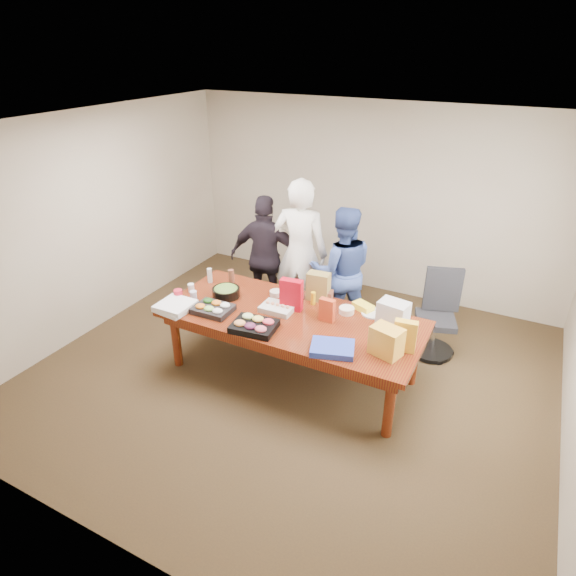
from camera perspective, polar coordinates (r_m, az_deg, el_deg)
The scene contains 36 objects.
floor at distance 5.67m, azimuth 0.41°, elevation -9.92°, with size 5.50×5.00×0.02m, color #47301E.
ceiling at distance 4.58m, azimuth 0.53°, elevation 18.35°, with size 5.50×5.00×0.02m, color white.
wall_back at distance 7.16m, azimuth 9.70°, elevation 10.03°, with size 5.50×0.04×2.70m, color beige.
wall_front at distance 3.28m, azimuth -20.29°, elevation -13.77°, with size 5.50×0.04×2.70m, color beige.
wall_left at distance 6.60m, azimuth -21.53°, elevation 7.03°, with size 0.04×5.00×2.70m, color beige.
conference_table at distance 5.45m, azimuth 0.43°, elevation -6.69°, with size 2.80×1.20×0.75m, color #4C1C0F.
office_chair at distance 5.98m, azimuth 16.84°, elevation -3.25°, with size 0.51×0.51×1.01m, color black.
person_center at distance 6.21m, azimuth 1.42°, elevation 4.01°, with size 0.71×0.46×1.94m, color white.
person_right at distance 6.13m, azimuth 6.25°, elevation 2.01°, with size 0.80×0.62×1.65m, color #374D91.
person_left at distance 6.44m, azimuth -2.53°, elevation 3.54°, with size 0.98×0.41×1.67m, color black.
veggie_tray at distance 5.38m, azimuth -8.72°, elevation -2.45°, with size 0.41×0.32×0.06m, color black.
fruit_tray at distance 5.02m, azimuth -3.95°, elevation -4.47°, with size 0.44×0.35×0.07m, color black.
sheet_cake at distance 5.34m, azimuth -1.23°, elevation -2.35°, with size 0.35×0.26×0.06m, color silver.
salad_bowl at distance 5.67m, azimuth -7.22°, elevation -0.51°, with size 0.32×0.32×0.10m, color black.
chip_bag_blue at distance 4.70m, azimuth 5.19°, elevation -6.98°, with size 0.41×0.31×0.06m, color #2B43B7.
chip_bag_red at distance 5.30m, azimuth 0.39°, elevation -0.78°, with size 0.24×0.10×0.35m, color #B3091A.
chip_bag_yellow at distance 4.75m, azimuth 13.45°, elevation -5.44°, with size 0.21×0.09×0.32m, color gold.
chip_bag_orange at distance 5.13m, azimuth 4.55°, elevation -2.57°, with size 0.16×0.07×0.25m, color #C43E1C.
mayo_jar at distance 5.58m, azimuth 1.38°, elevation -0.48°, with size 0.09×0.09×0.15m, color silver.
mustard_bottle at distance 5.45m, azimuth 2.94°, elevation -1.21°, with size 0.05×0.05×0.15m, color gold.
dressing_bottle at distance 5.86m, azimuth -6.59°, elevation 1.15°, with size 0.07×0.07×0.21m, color brown.
ranch_bottle at distance 6.01m, azimuth -9.09°, elevation 1.46°, with size 0.06×0.06×0.18m, color silver.
banana_bunch at distance 5.42m, azimuth 8.73°, elevation -2.17°, with size 0.22×0.13×0.07m, color yellow.
bread_loaf at distance 5.57m, azimuth 3.71°, elevation -0.79°, with size 0.29×0.13×0.12m, color brown.
kraft_bag at distance 5.52m, azimuth 3.55°, elevation 0.18°, with size 0.25×0.14×0.33m, color olive.
red_cup at distance 5.67m, azimuth -12.63°, elevation -0.82°, with size 0.10×0.10×0.13m, color red.
clear_cup_a at distance 5.65m, azimuth -10.93°, elevation -0.86°, with size 0.08×0.08×0.11m, color silver.
clear_cup_b at distance 5.83m, azimuth -11.20°, elevation 0.00°, with size 0.07×0.07×0.10m, color white.
pizza_box_lower at distance 5.51m, azimuth -12.98°, elevation -2.26°, with size 0.36×0.36×0.04m, color white.
pizza_box_upper at distance 5.48m, azimuth -12.98°, elevation -1.93°, with size 0.36×0.36×0.04m, color white.
plate_a at distance 5.35m, azimuth 10.94°, elevation -3.12°, with size 0.25×0.25×0.01m, color silver.
plate_b at distance 5.37m, azimuth 9.86°, elevation -2.91°, with size 0.25×0.25×0.02m, color silver.
dip_bowl_a at distance 5.33m, azimuth 6.82°, elevation -2.59°, with size 0.17×0.17×0.07m, color beige.
dip_bowl_b at distance 5.66m, azimuth -1.41°, elevation -0.60°, with size 0.14×0.14×0.06m, color beige.
grocery_bag_white at distance 5.06m, azimuth 12.10°, elevation -3.19°, with size 0.29×0.21×0.31m, color silver.
grocery_bag_yellow at distance 4.67m, azimuth 11.38°, elevation -6.09°, with size 0.28×0.20×0.28m, color gold.
Camera 1 is at (2.04, -4.04, 3.41)m, focal length 30.57 mm.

